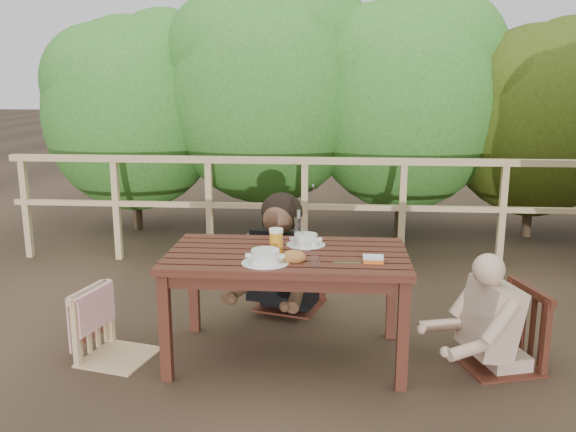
# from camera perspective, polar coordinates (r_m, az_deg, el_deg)

# --- Properties ---
(ground) EXTENTS (60.00, 60.00, 0.00)m
(ground) POSITION_cam_1_polar(r_m,az_deg,el_deg) (3.94, -0.06, -13.02)
(ground) COLOR #453323
(ground) RESTS_ON ground
(table) EXTENTS (1.45, 0.82, 0.67)m
(table) POSITION_cam_1_polar(r_m,az_deg,el_deg) (3.81, -0.06, -8.47)
(table) COLOR #3D1A11
(table) RESTS_ON ground
(chair_left) EXTENTS (0.50, 0.50, 0.83)m
(chair_left) POSITION_cam_1_polar(r_m,az_deg,el_deg) (3.91, -15.89, -7.19)
(chair_left) COLOR tan
(chair_left) RESTS_ON ground
(chair_far) EXTENTS (0.57, 0.57, 0.93)m
(chair_far) POSITION_cam_1_polar(r_m,az_deg,el_deg) (4.61, 0.17, -2.95)
(chair_far) COLOR #3D1A11
(chair_far) RESTS_ON ground
(chair_right) EXTENTS (0.56, 0.56, 0.92)m
(chair_right) POSITION_cam_1_polar(r_m,az_deg,el_deg) (3.89, 19.31, -6.87)
(chair_right) COLOR #3D1A11
(chair_right) RESTS_ON ground
(woman) EXTENTS (0.73, 0.82, 1.39)m
(woman) POSITION_cam_1_polar(r_m,az_deg,el_deg) (4.57, 0.19, -0.15)
(woman) COLOR black
(woman) RESTS_ON ground
(diner_right) EXTENTS (0.69, 0.62, 1.17)m
(diner_right) POSITION_cam_1_polar(r_m,az_deg,el_deg) (3.85, 19.88, -5.06)
(diner_right) COLOR tan
(diner_right) RESTS_ON ground
(railing) EXTENTS (5.60, 0.10, 1.01)m
(railing) POSITION_cam_1_polar(r_m,az_deg,el_deg) (5.68, 1.56, 0.45)
(railing) COLOR tan
(railing) RESTS_ON ground
(hedge_row) EXTENTS (6.60, 1.60, 3.80)m
(hedge_row) POSITION_cam_1_polar(r_m,az_deg,el_deg) (6.74, 5.70, 14.28)
(hedge_row) COLOR #316923
(hedge_row) RESTS_ON ground
(soup_near) EXTENTS (0.27, 0.27, 0.09)m
(soup_near) POSITION_cam_1_polar(r_m,az_deg,el_deg) (3.49, -2.14, -3.89)
(soup_near) COLOR white
(soup_near) RESTS_ON table
(soup_far) EXTENTS (0.25, 0.25, 0.08)m
(soup_far) POSITION_cam_1_polar(r_m,az_deg,el_deg) (3.86, 1.68, -2.29)
(soup_far) COLOR silver
(soup_far) RESTS_ON table
(bread_roll) EXTENTS (0.14, 0.10, 0.08)m
(bread_roll) POSITION_cam_1_polar(r_m,az_deg,el_deg) (3.51, 0.57, -3.84)
(bread_roll) COLOR #A06E2B
(bread_roll) RESTS_ON table
(beer_glass) EXTENTS (0.09, 0.09, 0.16)m
(beer_glass) POSITION_cam_1_polar(r_m,az_deg,el_deg) (3.67, -1.12, -2.44)
(beer_glass) COLOR #CB9015
(beer_glass) RESTS_ON table
(bottle) EXTENTS (0.06, 0.06, 0.24)m
(bottle) POSITION_cam_1_polar(r_m,az_deg,el_deg) (3.82, 1.01, -1.21)
(bottle) COLOR silver
(bottle) RESTS_ON table
(tumbler) EXTENTS (0.06, 0.06, 0.07)m
(tumbler) POSITION_cam_1_polar(r_m,az_deg,el_deg) (3.43, 2.50, -4.38)
(tumbler) COLOR silver
(tumbler) RESTS_ON table
(butter_tub) EXTENTS (0.12, 0.09, 0.05)m
(butter_tub) POSITION_cam_1_polar(r_m,az_deg,el_deg) (3.53, 7.97, -4.12)
(butter_tub) COLOR white
(butter_tub) RESTS_ON table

